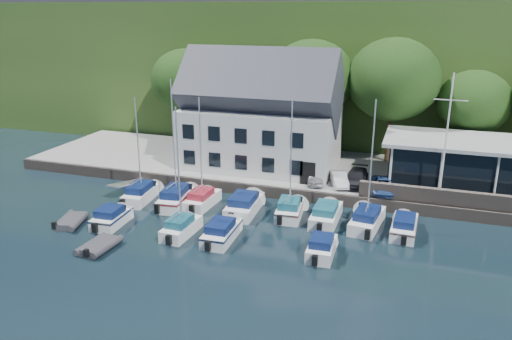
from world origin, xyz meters
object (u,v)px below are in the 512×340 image
object	(u,v)px
harbor_building	(261,121)
boat_r1_1	(174,148)
boat_r1_2	(201,154)
boat_r2_0	(111,216)
car_dgrey	(356,177)
boat_r1_3	(244,203)
car_blue	(384,185)
dinghy_1	(99,245)
boat_r1_5	(326,212)
car_white	(339,179)
boat_r1_6	(371,168)
club_pavilion	(465,164)
boat_r1_0	(138,147)
boat_r2_2	(222,230)
car_silver	(315,177)
boat_r2_3	(322,245)
dinghy_0	(71,220)
boat_r1_7	(404,224)
boat_r1_4	(291,160)
flagpole	(446,140)

from	to	relation	value
harbor_building	boat_r1_1	bearing A→B (deg)	-113.95
boat_r1_2	boat_r2_0	size ratio (longest dim) A/B	1.79
car_dgrey	boat_r1_3	xyz separation A→B (m)	(-7.78, -6.53, -0.85)
car_blue	dinghy_1	size ratio (longest dim) A/B	1.14
harbor_building	boat_r1_5	xyz separation A→B (m)	(8.05, -8.87, -4.62)
car_white	boat_r1_6	distance (m)	7.04
harbor_building	club_pavilion	size ratio (longest dim) A/B	1.09
car_blue	boat_r1_2	bearing A→B (deg)	-165.79
car_blue	boat_r1_0	size ratio (longest dim) A/B	0.39
boat_r1_6	boat_r2_2	xyz separation A→B (m)	(-9.30, -5.35, -3.84)
car_white	boat_r1_6	size ratio (longest dim) A/B	0.38
car_silver	boat_r2_3	xyz separation A→B (m)	(2.83, -10.91, -0.86)
harbor_building	dinghy_1	size ratio (longest dim) A/B	4.63
boat_r2_0	boat_r1_0	bearing A→B (deg)	92.28
car_blue	dinghy_0	bearing A→B (deg)	-158.13
car_white	boat_r1_2	bearing A→B (deg)	-169.31
car_dgrey	boat_r2_2	distance (m)	13.95
club_pavilion	boat_r1_7	size ratio (longest dim) A/B	2.19
club_pavilion	dinghy_1	distance (m)	29.47
car_dgrey	boat_r1_4	bearing A→B (deg)	-122.93
car_silver	car_blue	distance (m)	5.80
car_silver	boat_r1_3	bearing A→B (deg)	-143.43
car_blue	boat_r1_7	xyz separation A→B (m)	(1.97, -5.44, -0.91)
boat_r2_0	car_silver	bearing A→B (deg)	37.10
boat_r1_3	car_dgrey	bearing A→B (deg)	37.30
car_silver	dinghy_0	distance (m)	19.83
car_dgrey	boat_r1_1	xyz separation A→B (m)	(-13.56, -6.78, 3.19)
harbor_building	flagpole	xyz separation A→B (m)	(16.06, -4.56, 0.60)
dinghy_0	dinghy_1	distance (m)	5.24
boat_r2_0	dinghy_0	distance (m)	3.05
flagpole	boat_r2_3	size ratio (longest dim) A/B	2.08
boat_r1_7	dinghy_0	distance (m)	24.32
boat_r2_0	dinghy_1	bearing A→B (deg)	-71.46
boat_r2_2	boat_r2_3	size ratio (longest dim) A/B	1.23
boat_r1_2	dinghy_0	xyz separation A→B (m)	(-7.74, -6.43, -4.06)
car_silver	car_dgrey	world-z (taller)	car_dgrey
car_white	flagpole	size ratio (longest dim) A/B	0.35
boat_r1_2	boat_r2_0	distance (m)	8.22
car_dgrey	dinghy_0	xyz separation A→B (m)	(-19.18, -12.83, -1.26)
boat_r1_1	boat_r1_5	world-z (taller)	boat_r1_1
boat_r1_1	car_white	bearing A→B (deg)	19.72
boat_r1_2	boat_r2_3	world-z (taller)	boat_r1_2
flagpole	boat_r1_4	distance (m)	11.73
car_blue	boat_r1_5	size ratio (longest dim) A/B	0.55
boat_r1_7	car_white	bearing A→B (deg)	135.87
car_white	boat_r2_0	bearing A→B (deg)	-161.91
boat_r1_2	car_white	bearing A→B (deg)	31.93
club_pavilion	car_silver	size ratio (longest dim) A/B	4.03
flagpole	car_white	bearing A→B (deg)	171.00
car_white	dinghy_1	distance (m)	20.14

